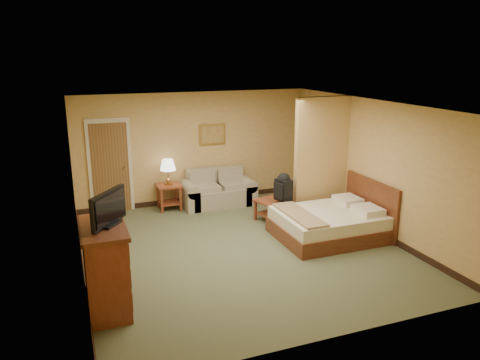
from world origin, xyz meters
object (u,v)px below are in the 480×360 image
loveseat (218,193)px  coffee_table (276,206)px  dresser (105,268)px  bed (331,223)px

loveseat → coffee_table: bearing=-61.8°
dresser → loveseat: bearing=53.1°
loveseat → dresser: (-2.89, -3.84, 0.34)m
coffee_table → bed: bearing=-62.7°
coffee_table → dresser: dresser is taller
loveseat → coffee_table: 1.68m
dresser → coffee_table: bearing=32.7°
dresser → bed: size_ratio=0.63×
coffee_table → bed: size_ratio=0.46×
coffee_table → dresser: size_ratio=0.73×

